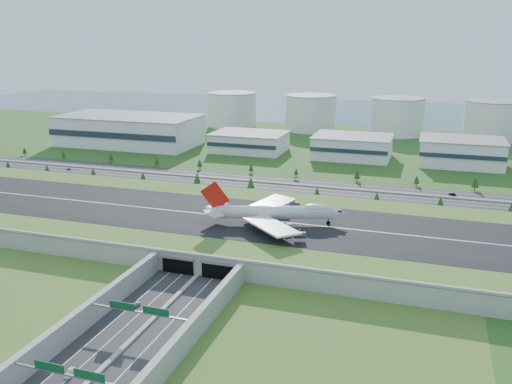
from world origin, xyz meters
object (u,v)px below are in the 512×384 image
(car_0, at_px, (135,304))
(car_7, at_px, (296,180))
(car_5, at_px, (452,194))
(car_4, at_px, (69,169))
(car_1, at_px, (70,373))
(car_2, at_px, (209,299))
(fuel_tank_a, at_px, (232,110))
(boeing_747, at_px, (274,212))

(car_0, height_order, car_7, car_0)
(car_5, bearing_deg, car_4, -64.17)
(car_7, bearing_deg, car_5, 104.45)
(car_1, bearing_deg, car_4, 114.67)
(car_1, bearing_deg, car_5, 53.01)
(car_1, bearing_deg, car_7, 76.14)
(car_4, height_order, car_7, car_4)
(car_2, xyz_separation_m, car_7, (-11.63, 173.95, -0.01))
(car_0, xyz_separation_m, car_1, (3.54, -41.08, 0.03))
(car_4, distance_m, car_7, 162.52)
(fuel_tank_a, xyz_separation_m, car_1, (113.06, -431.35, -16.60))
(car_0, height_order, car_5, car_0)
(car_1, xyz_separation_m, car_7, (7.99, 226.63, -0.10))
(car_5, bearing_deg, fuel_tank_a, -111.40)
(car_7, bearing_deg, fuel_tank_a, -132.75)
(car_0, bearing_deg, car_2, 42.63)
(car_1, height_order, car_2, car_1)
(car_4, bearing_deg, car_7, -80.96)
(car_2, height_order, car_4, car_4)
(car_0, distance_m, car_4, 223.69)
(car_4, relative_size, car_5, 0.94)
(car_1, distance_m, car_5, 246.27)
(car_4, bearing_deg, fuel_tank_a, -8.03)
(boeing_747, distance_m, car_2, 66.75)
(car_0, bearing_deg, car_5, 75.27)
(fuel_tank_a, bearing_deg, boeing_747, -66.32)
(boeing_747, height_order, car_1, boeing_747)
(boeing_747, distance_m, car_5, 132.76)
(boeing_747, xyz_separation_m, car_4, (-177.75, 89.21, -12.97))
(car_1, relative_size, car_4, 1.12)
(fuel_tank_a, distance_m, car_4, 228.37)
(car_2, height_order, car_5, car_5)
(fuel_tank_a, distance_m, boeing_747, 342.21)
(fuel_tank_a, relative_size, car_7, 10.75)
(car_4, bearing_deg, car_5, -84.34)
(car_7, bearing_deg, car_1, 14.63)
(car_2, bearing_deg, car_7, -105.10)
(car_0, height_order, car_2, car_0)
(car_7, bearing_deg, boeing_747, 25.23)
(fuel_tank_a, relative_size, boeing_747, 0.78)
(car_4, bearing_deg, car_2, -129.60)
(car_1, bearing_deg, car_2, 57.73)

